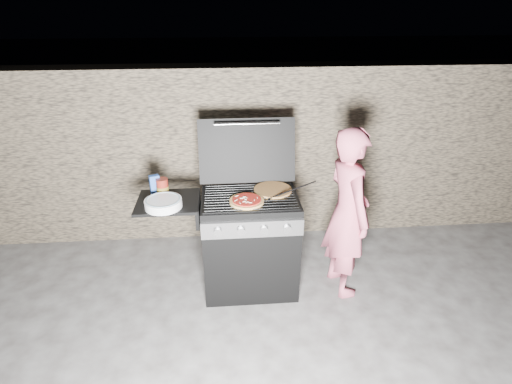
{
  "coord_description": "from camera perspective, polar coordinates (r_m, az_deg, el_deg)",
  "views": [
    {
      "loc": [
        -0.19,
        -2.93,
        2.39
      ],
      "look_at": [
        0.05,
        0.0,
        0.95
      ],
      "focal_mm": 28.0,
      "sensor_mm": 36.0,
      "label": 1
    }
  ],
  "objects": [
    {
      "name": "pizza_plain",
      "position": [
        3.38,
        2.42,
        0.33
      ],
      "size": [
        0.42,
        0.42,
        0.02
      ],
      "primitive_type": "cylinder",
      "rotation": [
        0.0,
        0.0,
        -0.42
      ],
      "color": "#B19347",
      "rests_on": "gas_grill"
    },
    {
      "name": "gas_grill",
      "position": [
        3.51,
        -4.93,
        -7.45
      ],
      "size": [
        1.34,
        0.79,
        0.91
      ],
      "primitive_type": null,
      "color": "black",
      "rests_on": "ground"
    },
    {
      "name": "blue_carton",
      "position": [
        3.41,
        -14.24,
        0.99
      ],
      "size": [
        0.09,
        0.07,
        0.17
      ],
      "primitive_type": "cube",
      "rotation": [
        0.0,
        0.0,
        0.37
      ],
      "color": "#274FA4",
      "rests_on": "gas_grill"
    },
    {
      "name": "plate_stack",
      "position": [
        3.21,
        -13.1,
        -1.58
      ],
      "size": [
        0.35,
        0.35,
        0.07
      ],
      "primitive_type": "cylinder",
      "rotation": [
        0.0,
        0.0,
        -0.23
      ],
      "color": "white",
      "rests_on": "gas_grill"
    },
    {
      "name": "tongs",
      "position": [
        3.3,
        5.21,
        0.28
      ],
      "size": [
        0.43,
        0.16,
        0.09
      ],
      "primitive_type": "cylinder",
      "rotation": [
        0.0,
        1.4,
        0.33
      ],
      "color": "black",
      "rests_on": "gas_grill"
    },
    {
      "name": "pizza_topped",
      "position": [
        3.19,
        -1.34,
        -1.2
      ],
      "size": [
        0.35,
        0.35,
        0.03
      ],
      "primitive_type": null,
      "rotation": [
        0.0,
        0.0,
        0.35
      ],
      "color": "#C4873E",
      "rests_on": "gas_grill"
    },
    {
      "name": "person",
      "position": [
        3.45,
        12.91,
        -2.99
      ],
      "size": [
        0.45,
        0.6,
        1.5
      ],
      "primitive_type": "imported",
      "rotation": [
        0.0,
        0.0,
        1.75
      ],
      "color": "#C9586F",
      "rests_on": "ground"
    },
    {
      "name": "sauce_jar",
      "position": [
        3.38,
        -13.21,
        0.67
      ],
      "size": [
        0.11,
        0.11,
        0.15
      ],
      "primitive_type": "cylinder",
      "rotation": [
        0.0,
        0.0,
        -0.1
      ],
      "color": "maroon",
      "rests_on": "gas_grill"
    },
    {
      "name": "stone_wall",
      "position": [
        4.25,
        -1.85,
        5.59
      ],
      "size": [
        8.0,
        0.35,
        1.8
      ],
      "primitive_type": "cube",
      "color": "#77664E",
      "rests_on": "ground"
    },
    {
      "name": "ground",
      "position": [
        3.78,
        -0.77,
        -13.05
      ],
      "size": [
        50.0,
        50.0,
        0.0
      ],
      "primitive_type": "plane",
      "color": "#383330"
    }
  ]
}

